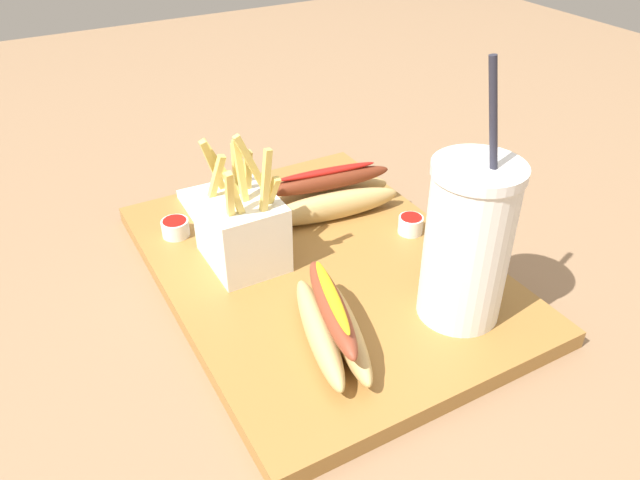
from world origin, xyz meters
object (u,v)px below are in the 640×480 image
napkin_stack (227,203)px  hot_dog_2 (332,323)px  hot_dog_1 (327,196)px  ketchup_cup_2 (175,227)px  soda_cup (468,243)px  fries_basket (241,227)px  ketchup_cup_1 (412,225)px

napkin_stack → hot_dog_2: bearing=-1.8°
hot_dog_1 → ketchup_cup_2: bearing=-103.8°
soda_cup → hot_dog_2: soda_cup is taller
soda_cup → napkin_stack: soda_cup is taller
fries_basket → ketchup_cup_2: (-0.09, -0.05, -0.03)m
ketchup_cup_1 → soda_cup: bearing=-18.1°
hot_dog_1 → ketchup_cup_1: hot_dog_1 is taller
fries_basket → ketchup_cup_2: bearing=-149.2°
ketchup_cup_1 → napkin_stack: (-0.17, -0.17, -0.01)m
soda_cup → fries_basket: 0.25m
ketchup_cup_1 → hot_dog_1: bearing=-143.8°
hot_dog_1 → hot_dog_2: bearing=-28.7°
fries_basket → ketchup_cup_1: (0.05, 0.20, -0.03)m
soda_cup → napkin_stack: 0.35m
hot_dog_2 → hot_dog_1: bearing=151.3°
hot_dog_1 → ketchup_cup_2: (-0.05, -0.19, -0.01)m
soda_cup → hot_dog_1: soda_cup is taller
fries_basket → hot_dog_2: (0.17, 0.02, -0.02)m
fries_basket → hot_dog_1: fries_basket is taller
hot_dog_1 → ketchup_cup_1: bearing=36.2°
hot_dog_1 → napkin_stack: hot_dog_1 is taller
hot_dog_1 → ketchup_cup_2: 0.19m
soda_cup → hot_dog_2: bearing=-99.6°
soda_cup → hot_dog_2: (-0.02, -0.14, -0.06)m
hot_dog_2 → napkin_stack: bearing=178.2°
soda_cup → hot_dog_1: size_ratio=1.40×
fries_basket → napkin_stack: bearing=167.0°
soda_cup → hot_dog_1: 0.24m
ketchup_cup_1 → ketchup_cup_2: (-0.14, -0.25, -0.00)m
fries_basket → napkin_stack: fries_basket is taller
hot_dog_1 → napkin_stack: (-0.08, -0.11, -0.02)m
fries_basket → ketchup_cup_2: fries_basket is taller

